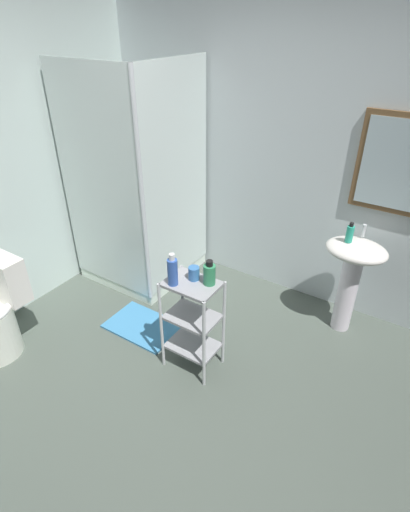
# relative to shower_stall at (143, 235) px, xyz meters

# --- Properties ---
(ground_plane) EXTENTS (4.20, 4.20, 0.02)m
(ground_plane) POSITION_rel_shower_stall_xyz_m (1.20, -1.22, -0.47)
(ground_plane) COLOR #4C564D
(wall_back) EXTENTS (4.20, 0.14, 2.50)m
(wall_back) POSITION_rel_shower_stall_xyz_m (1.21, 0.63, 0.79)
(wall_back) COLOR silver
(wall_back) RESTS_ON ground_plane
(shower_stall) EXTENTS (0.92, 0.92, 2.00)m
(shower_stall) POSITION_rel_shower_stall_xyz_m (0.00, 0.00, 0.00)
(shower_stall) COLOR white
(shower_stall) RESTS_ON ground_plane
(pedestal_sink) EXTENTS (0.46, 0.37, 0.81)m
(pedestal_sink) POSITION_rel_shower_stall_xyz_m (1.87, 0.30, 0.12)
(pedestal_sink) COLOR white
(pedestal_sink) RESTS_ON ground_plane
(sink_faucet) EXTENTS (0.03, 0.03, 0.10)m
(sink_faucet) POSITION_rel_shower_stall_xyz_m (1.87, 0.42, 0.40)
(sink_faucet) COLOR silver
(sink_faucet) RESTS_ON pedestal_sink
(storage_cart) EXTENTS (0.38, 0.28, 0.74)m
(storage_cart) POSITION_rel_shower_stall_xyz_m (1.06, -0.72, -0.03)
(storage_cart) COLOR silver
(storage_cart) RESTS_ON ground_plane
(hand_soap_bottle) EXTENTS (0.05, 0.05, 0.16)m
(hand_soap_bottle) POSITION_rel_shower_stall_xyz_m (1.80, 0.28, 0.41)
(hand_soap_bottle) COLOR #2DBC99
(hand_soap_bottle) RESTS_ON pedestal_sink
(body_wash_bottle_green) EXTENTS (0.08, 0.08, 0.18)m
(body_wash_bottle_green) POSITION_rel_shower_stall_xyz_m (1.16, -0.66, 0.35)
(body_wash_bottle_green) COLOR #328E5A
(body_wash_bottle_green) RESTS_ON storage_cart
(shampoo_bottle_blue) EXTENTS (0.07, 0.07, 0.23)m
(shampoo_bottle_blue) POSITION_rel_shower_stall_xyz_m (0.97, -0.80, 0.38)
(shampoo_bottle_blue) COLOR #335AB2
(shampoo_bottle_blue) RESTS_ON storage_cart
(rinse_cup) EXTENTS (0.08, 0.08, 0.09)m
(rinse_cup) POSITION_rel_shower_stall_xyz_m (1.05, -0.67, 0.32)
(rinse_cup) COLOR #3870B2
(rinse_cup) RESTS_ON storage_cart
(bath_mat) EXTENTS (0.60, 0.40, 0.02)m
(bath_mat) POSITION_rel_shower_stall_xyz_m (0.48, -0.61, -0.45)
(bath_mat) COLOR teal
(bath_mat) RESTS_ON ground_plane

